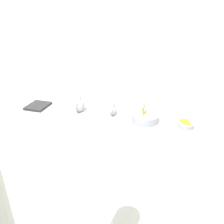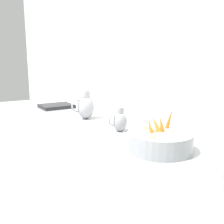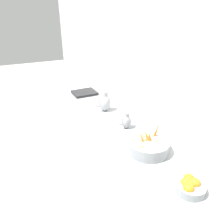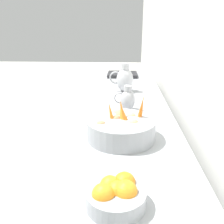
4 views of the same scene
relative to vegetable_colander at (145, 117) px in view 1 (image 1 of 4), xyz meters
The scene contains 7 objects.
tile_wall_left 0.78m from the vegetable_colander, 151.76° to the left, with size 0.10×9.12×3.00m, color silver.
prep_counter 0.55m from the vegetable_colander, 87.61° to the right, with size 0.72×3.17×0.87m, color #9EA0A5.
vegetable_colander is the anchor object (origin of this frame).
orange_bowl 0.52m from the vegetable_colander, 88.55° to the left, with size 0.21×0.21×0.10m.
metal_pitcher_tall 0.97m from the vegetable_colander, 91.25° to the right, with size 0.21×0.15×0.25m.
metal_pitcher_short 0.46m from the vegetable_colander, 95.01° to the right, with size 0.15×0.11×0.18m.
counter_sink_basin 1.65m from the vegetable_colander, 90.05° to the right, with size 0.34×0.30×0.04m, color #232326.
Camera 1 is at (1.23, 0.61, 2.29)m, focal length 36.18 mm.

